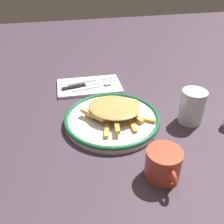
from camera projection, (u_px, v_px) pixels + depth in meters
The scene contains 9 objects.
ground_plane at pixel (112, 122), 0.75m from camera, with size 2.60×2.60×0.00m, color #3D2F3A.
plate at pixel (112, 119), 0.74m from camera, with size 0.29×0.29×0.02m.
fries_heap at pixel (114, 109), 0.73m from camera, with size 0.20×0.21×0.04m.
napkin at pixel (89, 86), 0.94m from camera, with size 0.14×0.23×0.01m, color white.
fork at pixel (91, 81), 0.96m from camera, with size 0.04×0.18×0.01m.
knife at pixel (84, 85), 0.93m from camera, with size 0.05×0.21×0.01m.
spoon at pixel (99, 86), 0.92m from camera, with size 0.04×0.15×0.01m.
water_glass at pixel (192, 107), 0.73m from camera, with size 0.07×0.07×0.10m, color silver.
coffee_mug at pixel (163, 164), 0.55m from camera, with size 0.11×0.08×0.07m.
Camera 1 is at (0.59, -0.14, 0.44)m, focal length 39.74 mm.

